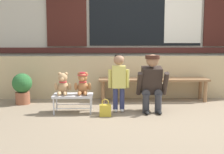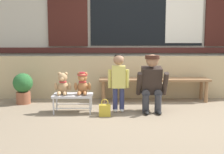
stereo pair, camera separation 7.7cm
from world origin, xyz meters
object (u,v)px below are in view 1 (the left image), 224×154
object	(u,v)px
small_display_bench	(73,96)
child_standing	(119,76)
adult_crouching	(152,83)
potted_plant	(22,87)
handbag_on_ground	(105,110)
wooden_bench_long	(153,82)
teddy_bear_plain	(63,84)
teddy_bear_with_hat	(83,84)

from	to	relation	value
small_display_bench	child_standing	bearing A→B (deg)	3.01
adult_crouching	potted_plant	size ratio (longest dim) A/B	1.67
handbag_on_ground	wooden_bench_long	bearing A→B (deg)	49.43
wooden_bench_long	handbag_on_ground	bearing A→B (deg)	-130.57
teddy_bear_plain	wooden_bench_long	bearing A→B (deg)	27.85
small_display_bench	teddy_bear_plain	distance (m)	0.25
teddy_bear_plain	handbag_on_ground	bearing A→B (deg)	-19.04
teddy_bear_plain	adult_crouching	xyz separation A→B (m)	(1.45, 0.02, 0.02)
teddy_bear_with_hat	handbag_on_ground	size ratio (longest dim) A/B	1.34
small_display_bench	handbag_on_ground	size ratio (longest dim) A/B	2.35
wooden_bench_long	teddy_bear_with_hat	xyz separation A→B (m)	(-1.30, -0.85, 0.10)
small_display_bench	teddy_bear_plain	world-z (taller)	teddy_bear_plain
small_display_bench	teddy_bear_with_hat	xyz separation A→B (m)	(0.16, 0.00, 0.21)
small_display_bench	teddy_bear_plain	xyz separation A→B (m)	(-0.16, 0.00, 0.20)
small_display_bench	adult_crouching	xyz separation A→B (m)	(1.29, 0.02, 0.21)
wooden_bench_long	small_display_bench	size ratio (longest dim) A/B	3.28
teddy_bear_with_hat	wooden_bench_long	bearing A→B (deg)	33.36
teddy_bear_plain	child_standing	world-z (taller)	child_standing
teddy_bear_plain	teddy_bear_with_hat	bearing A→B (deg)	0.13
teddy_bear_plain	potted_plant	xyz separation A→B (m)	(-0.84, 0.66, -0.14)
wooden_bench_long	potted_plant	xyz separation A→B (m)	(-2.45, -0.20, -0.05)
teddy_bear_plain	child_standing	xyz separation A→B (m)	(0.91, 0.04, 0.13)
wooden_bench_long	adult_crouching	size ratio (longest dim) A/B	2.21
teddy_bear_plain	adult_crouching	distance (m)	1.45
teddy_bear_plain	child_standing	size ratio (longest dim) A/B	0.38
teddy_bear_plain	teddy_bear_with_hat	xyz separation A→B (m)	(0.32, 0.00, 0.01)
wooden_bench_long	teddy_bear_with_hat	bearing A→B (deg)	-146.64
wooden_bench_long	small_display_bench	xyz separation A→B (m)	(-1.46, -0.85, -0.11)
teddy_bear_with_hat	child_standing	size ratio (longest dim) A/B	0.38
wooden_bench_long	child_standing	world-z (taller)	child_standing
teddy_bear_with_hat	handbag_on_ground	distance (m)	0.57
teddy_bear_with_hat	handbag_on_ground	bearing A→B (deg)	-33.08
teddy_bear_with_hat	adult_crouching	bearing A→B (deg)	0.90
teddy_bear_with_hat	child_standing	xyz separation A→B (m)	(0.59, 0.04, 0.12)
handbag_on_ground	teddy_bear_plain	bearing A→B (deg)	160.96
handbag_on_ground	child_standing	bearing A→B (deg)	50.85
potted_plant	child_standing	bearing A→B (deg)	-19.49
teddy_bear_with_hat	potted_plant	world-z (taller)	teddy_bear_with_hat
wooden_bench_long	adult_crouching	distance (m)	0.86
child_standing	potted_plant	xyz separation A→B (m)	(-1.74, 0.62, -0.27)
teddy_bear_with_hat	child_standing	distance (m)	0.60
adult_crouching	teddy_bear_plain	bearing A→B (deg)	-179.27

